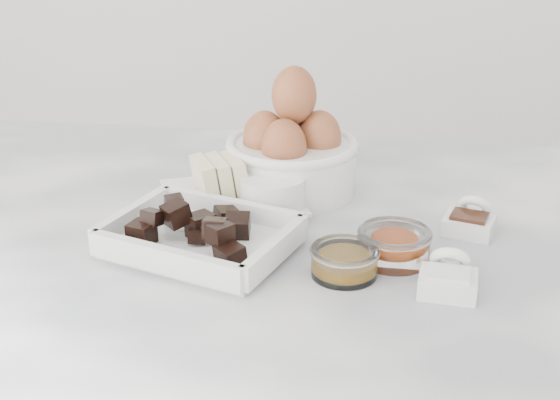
# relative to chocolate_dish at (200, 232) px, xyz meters

# --- Properties ---
(marble_slab) EXTENTS (1.20, 0.80, 0.04)m
(marble_slab) POSITION_rel_chocolate_dish_xyz_m (0.06, 0.03, -0.04)
(marble_slab) COLOR silver
(marble_slab) RESTS_ON cabinet
(chocolate_dish) EXTENTS (0.24, 0.21, 0.05)m
(chocolate_dish) POSITION_rel_chocolate_dish_xyz_m (0.00, 0.00, 0.00)
(chocolate_dish) COLOR white
(chocolate_dish) RESTS_ON marble_slab
(butter_plate) EXTENTS (0.21, 0.21, 0.07)m
(butter_plate) POSITION_rel_chocolate_dish_xyz_m (0.01, 0.12, -0.00)
(butter_plate) COLOR white
(butter_plate) RESTS_ON marble_slab
(sugar_ramekin) EXTENTS (0.08, 0.08, 0.05)m
(sugar_ramekin) POSITION_rel_chocolate_dish_xyz_m (0.07, 0.11, 0.00)
(sugar_ramekin) COLOR white
(sugar_ramekin) RESTS_ON marble_slab
(egg_bowl) EXTENTS (0.18, 0.18, 0.17)m
(egg_bowl) POSITION_rel_chocolate_dish_xyz_m (0.08, 0.19, 0.03)
(egg_bowl) COLOR white
(egg_bowl) RESTS_ON marble_slab
(honey_bowl) EXTENTS (0.07, 0.07, 0.03)m
(honey_bowl) POSITION_rel_chocolate_dish_xyz_m (0.16, -0.04, -0.01)
(honey_bowl) COLOR white
(honey_bowl) RESTS_ON marble_slab
(zest_bowl) EXTENTS (0.08, 0.08, 0.04)m
(zest_bowl) POSITION_rel_chocolate_dish_xyz_m (0.22, 0.00, -0.00)
(zest_bowl) COLOR white
(zest_bowl) RESTS_ON marble_slab
(vanilla_spoon) EXTENTS (0.07, 0.08, 0.04)m
(vanilla_spoon) POSITION_rel_chocolate_dish_xyz_m (0.31, 0.09, -0.01)
(vanilla_spoon) COLOR white
(vanilla_spoon) RESTS_ON marble_slab
(salt_spoon) EXTENTS (0.06, 0.08, 0.04)m
(salt_spoon) POSITION_rel_chocolate_dish_xyz_m (0.27, -0.06, -0.01)
(salt_spoon) COLOR white
(salt_spoon) RESTS_ON marble_slab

